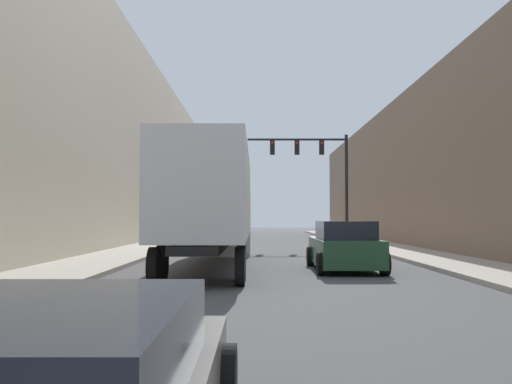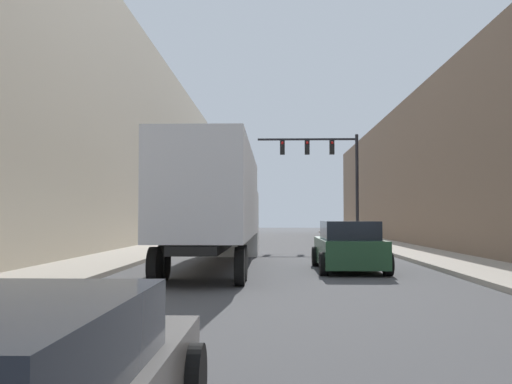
# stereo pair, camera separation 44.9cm
# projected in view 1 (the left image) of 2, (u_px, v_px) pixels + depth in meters

# --- Properties ---
(sidewalk_right) EXTENTS (2.98, 80.00, 0.15)m
(sidewalk_right) POSITION_uv_depth(u_px,v_px,m) (405.00, 252.00, 28.03)
(sidewalk_right) COLOR #B2A899
(sidewalk_right) RESTS_ON ground
(sidewalk_left) EXTENTS (2.98, 80.00, 0.15)m
(sidewalk_left) POSITION_uv_depth(u_px,v_px,m) (134.00, 252.00, 28.02)
(sidewalk_left) COLOR #B2A899
(sidewalk_left) RESTS_ON ground
(building_right) EXTENTS (6.00, 80.00, 9.29)m
(building_right) POSITION_uv_depth(u_px,v_px,m) (494.00, 159.00, 28.24)
(building_right) COLOR #846B56
(building_right) RESTS_ON ground
(building_left) EXTENTS (6.00, 80.00, 13.26)m
(building_left) POSITION_uv_depth(u_px,v_px,m) (45.00, 119.00, 28.31)
(building_left) COLOR beige
(building_left) RESTS_ON ground
(semi_truck) EXTENTS (2.51, 14.05, 4.00)m
(semi_truck) POSITION_uv_depth(u_px,v_px,m) (213.00, 202.00, 20.46)
(semi_truck) COLOR silver
(semi_truck) RESTS_ON ground
(suv_car) EXTENTS (2.18, 4.65, 1.64)m
(suv_car) POSITION_uv_depth(u_px,v_px,m) (344.00, 247.00, 18.95)
(suv_car) COLOR #234C2D
(suv_car) RESTS_ON ground
(traffic_signal_gantry) EXTENTS (6.32, 0.35, 6.97)m
(traffic_signal_gantry) POSITION_uv_depth(u_px,v_px,m) (320.00, 167.00, 35.85)
(traffic_signal_gantry) COLOR black
(traffic_signal_gantry) RESTS_ON ground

